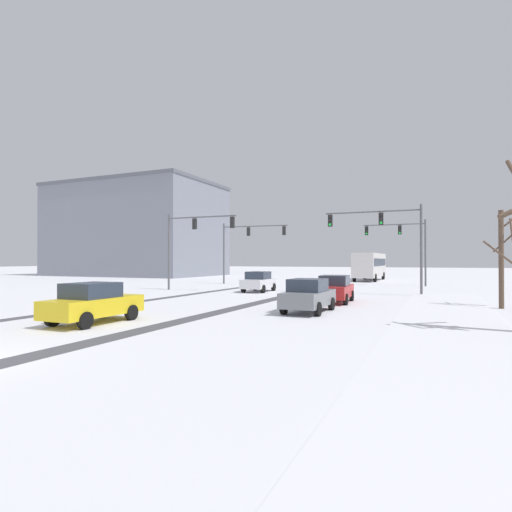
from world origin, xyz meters
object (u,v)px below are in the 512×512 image
object	(u,v)px
car_grey_third	(308,295)
car_yellow_cab_fourth	(93,303)
car_red_second	(335,289)
traffic_signal_far_left	(246,240)
bare_tree_sidewalk_mid	(502,256)
bus_oncoming	(370,264)
car_white_lead	(259,282)
office_building_far_left_block	(137,230)
traffic_signal_near_right	(386,231)
traffic_signal_far_right	(403,239)
traffic_signal_near_left	(191,235)

from	to	relation	value
car_grey_third	car_yellow_cab_fourth	world-z (taller)	same
car_red_second	car_yellow_cab_fourth	size ratio (longest dim) A/B	1.02
traffic_signal_far_left	bare_tree_sidewalk_mid	size ratio (longest dim) A/B	1.40
bus_oncoming	car_white_lead	bearing A→B (deg)	-103.33
office_building_far_left_block	bare_tree_sidewalk_mid	bearing A→B (deg)	-32.00
car_white_lead	traffic_signal_near_right	bearing A→B (deg)	5.82
car_yellow_cab_fourth	bare_tree_sidewalk_mid	bearing A→B (deg)	38.13
car_red_second	car_yellow_cab_fourth	bearing A→B (deg)	-120.45
traffic_signal_far_right	bare_tree_sidewalk_mid	world-z (taller)	traffic_signal_far_right
bus_oncoming	traffic_signal_near_left	bearing A→B (deg)	-115.22
traffic_signal_near_left	car_grey_third	size ratio (longest dim) A/B	1.58
car_red_second	bus_oncoming	world-z (taller)	bus_oncoming
car_yellow_cab_fourth	office_building_far_left_block	size ratio (longest dim) A/B	0.15
traffic_signal_far_left	traffic_signal_near_right	distance (m)	17.22
traffic_signal_near_left	bus_oncoming	bearing A→B (deg)	64.78
car_red_second	bus_oncoming	xyz separation A→B (m)	(-2.11, 28.70, 1.18)
car_white_lead	car_grey_third	size ratio (longest dim) A/B	1.01
traffic_signal_far_right	car_red_second	world-z (taller)	traffic_signal_far_right
car_white_lead	car_grey_third	world-z (taller)	same
car_yellow_cab_fourth	bus_oncoming	bearing A→B (deg)	83.12
car_grey_third	bare_tree_sidewalk_mid	size ratio (longest dim) A/B	0.80
traffic_signal_near_right	car_white_lead	distance (m)	10.45
car_grey_third	car_yellow_cab_fourth	bearing A→B (deg)	-135.20
traffic_signal_far_right	traffic_signal_near_left	xyz separation A→B (m)	(-15.75, -13.94, 0.02)
car_yellow_cab_fourth	office_building_far_left_block	xyz separation A→B (m)	(-33.74, 43.20, 6.77)
traffic_signal_far_right	traffic_signal_near_right	xyz separation A→B (m)	(-0.35, -12.05, 0.04)
bare_tree_sidewalk_mid	traffic_signal_near_left	bearing A→B (deg)	168.01
office_building_far_left_block	bus_oncoming	bearing A→B (deg)	-3.82
car_red_second	traffic_signal_far_right	bearing A→B (deg)	82.46
traffic_signal_far_right	traffic_signal_near_left	distance (m)	21.04
traffic_signal_near_left	bus_oncoming	size ratio (longest dim) A/B	0.59
office_building_far_left_block	car_yellow_cab_fourth	bearing A→B (deg)	-52.01
car_grey_third	car_yellow_cab_fourth	xyz separation A→B (m)	(-6.87, -6.82, 0.00)
bare_tree_sidewalk_mid	office_building_far_left_block	bearing A→B (deg)	148.00
car_white_lead	car_yellow_cab_fourth	world-z (taller)	same
car_white_lead	office_building_far_left_block	xyz separation A→B (m)	(-33.25, 25.33, 6.77)
traffic_signal_far_right	car_red_second	size ratio (longest dim) A/B	1.55
car_white_lead	office_building_far_left_block	world-z (taller)	office_building_far_left_block
traffic_signal_far_right	office_building_far_left_block	distance (m)	45.07
car_yellow_cab_fourth	bare_tree_sidewalk_mid	xyz separation A→B (m)	(15.69, 12.32, 1.93)
car_red_second	bare_tree_sidewalk_mid	size ratio (longest dim) A/B	0.82
traffic_signal_near_left	car_red_second	world-z (taller)	traffic_signal_near_left
traffic_signal_far_left	car_white_lead	xyz separation A→B (m)	(5.47, -9.22, -3.88)
traffic_signal_far_right	car_grey_third	world-z (taller)	traffic_signal_far_right
traffic_signal_far_right	office_building_far_left_block	size ratio (longest dim) A/B	0.24
car_grey_third	bare_tree_sidewalk_mid	bearing A→B (deg)	31.92
car_red_second	bare_tree_sidewalk_mid	distance (m)	8.90
traffic_signal_near_left	car_white_lead	world-z (taller)	traffic_signal_near_left
traffic_signal_near_left	car_yellow_cab_fourth	bearing A→B (deg)	-69.83
traffic_signal_near_left	car_yellow_cab_fourth	size ratio (longest dim) A/B	1.58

